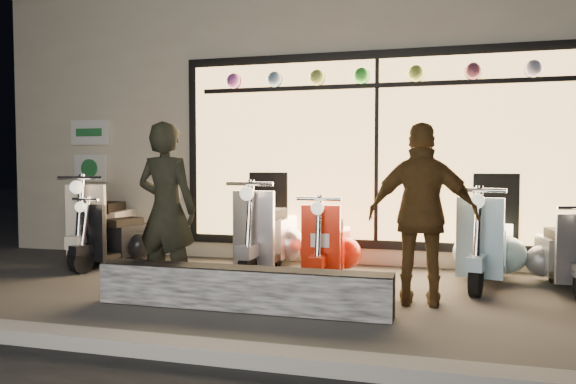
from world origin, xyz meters
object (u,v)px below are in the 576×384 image
(scooter_silver, at_px, (269,236))
(scooter_red, at_px, (329,246))
(man, at_px, (167,209))
(graffiti_barrier, at_px, (241,288))
(woman, at_px, (423,214))

(scooter_silver, distance_m, scooter_red, 0.88)
(scooter_red, relative_size, man, 0.75)
(graffiti_barrier, height_order, man, man)
(scooter_red, distance_m, man, 2.02)
(scooter_silver, height_order, man, man)
(scooter_silver, xyz_separation_m, woman, (1.97, -1.29, 0.44))
(woman, bearing_deg, man, 4.96)
(scooter_silver, distance_m, woman, 2.39)
(man, bearing_deg, scooter_silver, -106.10)
(man, height_order, woman, man)
(scooter_silver, xyz_separation_m, man, (-0.61, -1.59, 0.45))
(graffiti_barrier, xyz_separation_m, man, (-0.94, 0.31, 0.70))
(graffiti_barrier, height_order, woman, woman)
(man, bearing_deg, scooter_red, -132.87)
(graffiti_barrier, xyz_separation_m, scooter_silver, (-0.33, 1.91, 0.25))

